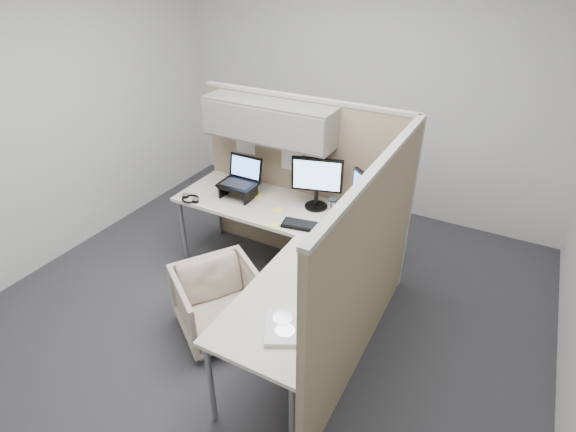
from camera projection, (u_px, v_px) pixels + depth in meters
The scene contains 19 objects.
ground at pixel (264, 310), 3.89m from camera, with size 4.50×4.50×0.00m, color #2E2E32.
partition_back at pixel (288, 155), 4.04m from camera, with size 2.00×0.36×1.63m.
partition_right at pixel (369, 270), 3.06m from camera, with size 0.07×2.03×1.63m.
desk at pixel (283, 241), 3.59m from camera, with size 2.00×1.98×0.73m.
office_chair at pixel (219, 300), 3.54m from camera, with size 0.62×0.58×0.64m, color beige.
monitor_left at pixel (317, 179), 3.83m from camera, with size 0.43×0.20×0.47m.
monitor_right at pixel (368, 200), 3.51m from camera, with size 0.36×0.31×0.47m.
laptop_station at pixel (240, 182), 4.09m from camera, with size 0.34×0.29×0.35m.
keyboard at pixel (308, 226), 3.68m from camera, with size 0.43×0.14×0.02m, color black.
mouse at pixel (344, 244), 3.45m from camera, with size 0.10×0.06×0.03m, color black.
travel_mug at pixel (332, 208), 3.78m from camera, with size 0.08×0.08×0.17m.
soda_can_green at pixel (353, 238), 3.44m from camera, with size 0.07×0.07×0.12m, color silver.
soda_can_silver at pixel (353, 226), 3.59m from camera, with size 0.07×0.07×0.12m, color silver.
sticky_note_c at pixel (258, 196), 4.14m from camera, with size 0.08×0.08×0.01m, color #FEED42.
sticky_note_b at pixel (275, 225), 3.71m from camera, with size 0.08×0.08×0.01m, color #FEED42.
sticky_note_d at pixel (277, 210), 3.92m from camera, with size 0.08×0.08×0.01m, color #FEED42.
headphones at pixel (190, 199), 4.08m from camera, with size 0.20×0.19×0.03m.
paper_stack at pixel (284, 327), 2.69m from camera, with size 0.34×0.37×0.03m.
desk_clock at pixel (323, 278), 3.06m from camera, with size 0.05×0.08×0.08m.
Camera 1 is at (1.57, -2.47, 2.70)m, focal length 28.00 mm.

